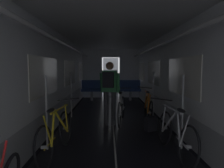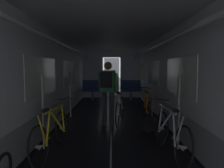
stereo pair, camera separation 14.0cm
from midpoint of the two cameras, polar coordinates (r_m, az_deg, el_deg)
train_car_shell at (r=5.40m, az=-0.43°, el=6.18°), size 3.14×12.34×2.57m
bench_seat_far_left at (r=9.96m, az=-5.87°, el=-1.14°), size 0.98×0.51×0.95m
bench_seat_far_right at (r=9.97m, az=4.50°, el=-1.13°), size 0.98×0.51×0.95m
bicycle_orange at (r=6.22m, az=9.05°, el=-6.28°), size 0.44×1.69×0.95m
bicycle_yellow at (r=3.93m, az=-15.74°, el=-12.77°), size 0.50×1.69×0.95m
bicycle_silver at (r=3.95m, az=15.56°, el=-12.70°), size 0.48×1.69×0.96m
person_cyclist_aisle at (r=5.57m, az=-1.39°, el=-0.90°), size 0.56×0.45×1.69m
bicycle_white_in_aisle at (r=5.93m, az=1.85°, el=-6.73°), size 0.46×1.68×0.94m
backpack_on_floor at (r=5.32m, az=9.52°, el=-10.47°), size 0.32×0.28×0.34m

